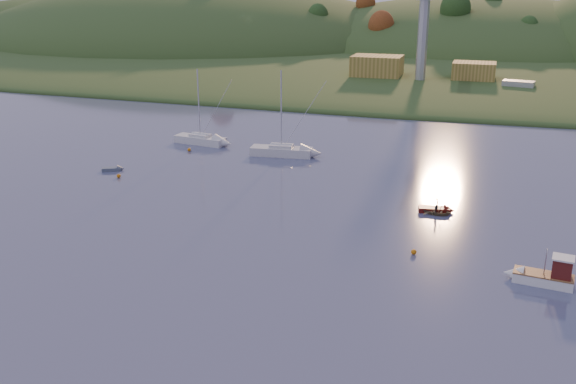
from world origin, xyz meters
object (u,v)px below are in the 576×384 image
(grey_dinghy, at_px, (116,169))
(canoe, at_px, (436,211))
(sailboat_far, at_px, (200,139))
(red_tender, at_px, (441,210))
(sailboat_near, at_px, (281,150))
(fishing_boat, at_px, (539,274))

(grey_dinghy, bearing_deg, canoe, -31.10)
(sailboat_far, bearing_deg, grey_dinghy, -96.56)
(red_tender, distance_m, grey_dinghy, 41.53)
(sailboat_far, height_order, grey_dinghy, sailboat_far)
(sailboat_far, bearing_deg, sailboat_near, -3.10)
(sailboat_far, relative_size, red_tender, 2.83)
(grey_dinghy, bearing_deg, red_tender, -30.04)
(red_tender, xyz_separation_m, grey_dinghy, (-41.40, 3.22, -0.05))
(fishing_boat, distance_m, sailboat_far, 57.28)
(canoe, height_order, grey_dinghy, grey_dinghy)
(canoe, relative_size, red_tender, 0.80)
(sailboat_far, height_order, red_tender, sailboat_far)
(sailboat_near, bearing_deg, sailboat_far, 162.73)
(red_tender, bearing_deg, grey_dinghy, 165.94)
(fishing_boat, relative_size, red_tender, 1.43)
(sailboat_near, distance_m, canoe, 28.76)
(sailboat_near, height_order, canoe, sailboat_near)
(red_tender, bearing_deg, sailboat_far, 142.63)
(canoe, bearing_deg, red_tender, -17.92)
(fishing_boat, height_order, red_tender, fishing_boat)
(sailboat_near, relative_size, red_tender, 3.02)
(fishing_boat, bearing_deg, sailboat_far, -28.99)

